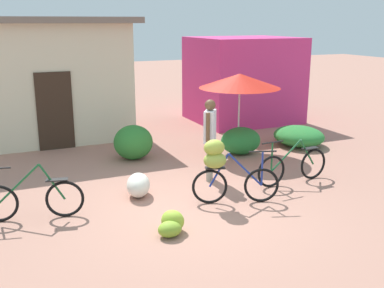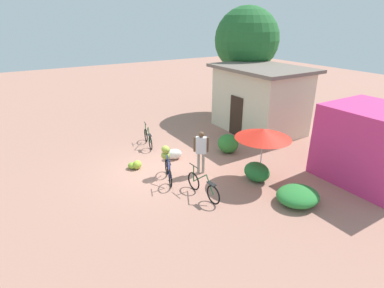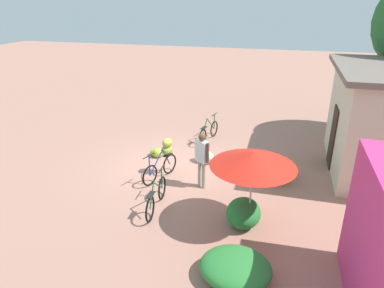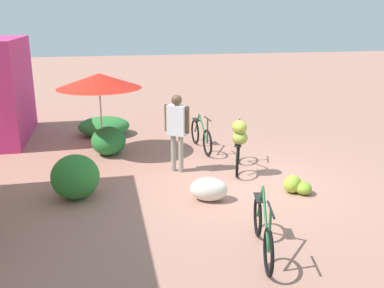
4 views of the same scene
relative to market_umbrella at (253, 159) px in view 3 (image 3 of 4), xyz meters
The scene contains 11 objects.
ground_plane 4.38m from the market_umbrella, 131.53° to the right, with size 60.00×60.00×0.00m, color #AA7664.
hedge_bush_front_left 2.99m from the market_umbrella, 168.56° to the left, with size 0.94×0.89×0.83m, color #2E782E.
hedge_bush_front_right 1.49m from the market_umbrella, 92.82° to the right, with size 1.03×0.84×0.68m, color #247331.
hedge_bush_mid 2.41m from the market_umbrella, ahead, with size 1.28×1.45×0.51m, color #2C7F36.
market_umbrella is the anchor object (origin of this frame).
bicycle_leftmost 5.81m from the market_umbrella, 157.10° to the right, with size 1.68×0.42×0.97m.
bicycle_near_pile 3.63m from the market_umbrella, 124.08° to the right, with size 1.53×0.60×1.21m.
bicycle_center_loaded 2.86m from the market_umbrella, 92.51° to the right, with size 1.74×0.19×0.94m.
banana_pile_on_ground 5.14m from the market_umbrella, 131.77° to the right, with size 0.56×0.59×0.34m.
produce_sack 4.07m from the market_umbrella, 149.81° to the right, with size 0.70×0.44×0.44m, color silver.
person_vendor 2.36m from the market_umbrella, 134.92° to the right, with size 0.40×0.49×1.71m.
Camera 3 is at (9.95, 3.52, 5.22)m, focal length 32.67 mm.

